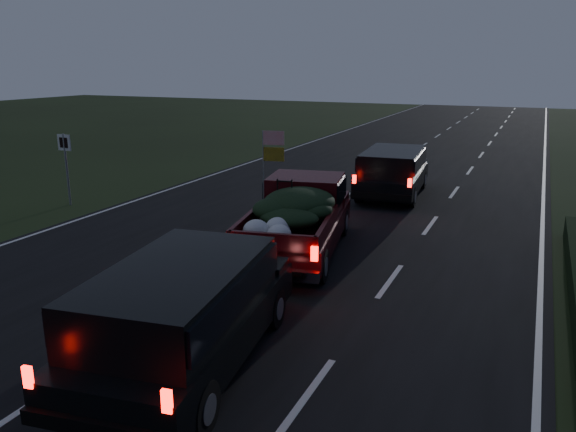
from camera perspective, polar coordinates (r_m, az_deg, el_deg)
The scene contains 6 objects.
ground at distance 12.33m, azimuth -9.29°, elevation -8.00°, with size 120.00×120.00×0.00m, color black.
road_asphalt at distance 12.33m, azimuth -9.29°, elevation -7.96°, with size 14.00×120.00×0.02m, color black.
route_sign at distance 20.93m, azimuth -21.65°, elevation 5.48°, with size 0.55×0.08×2.50m.
pickup_truck at distance 14.54m, azimuth 1.08°, elevation 0.25°, with size 3.06×5.71×2.84m.
lead_suv at distance 21.24m, azimuth 10.61°, elevation 4.82°, with size 2.45×5.10×1.42m.
rear_suv at distance 9.19m, azimuth -10.60°, elevation -8.91°, with size 2.86×5.35×1.46m.
Camera 1 is at (6.36, -9.39, 4.83)m, focal length 35.00 mm.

